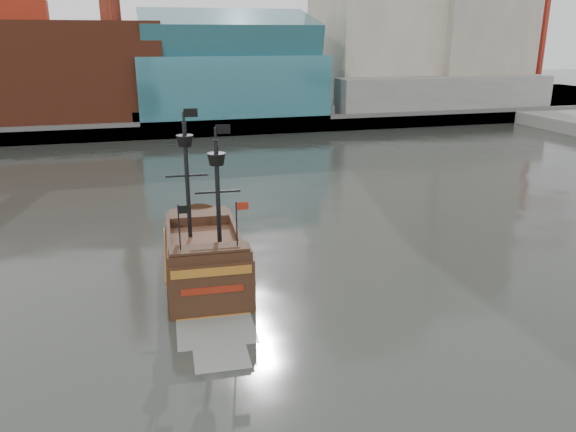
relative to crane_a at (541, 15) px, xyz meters
name	(u,v)px	position (x,y,z in m)	size (l,w,h in m)	color
ground	(277,346)	(-78.63, -82.00, -19.11)	(400.00, 400.00, 0.00)	#242621
promenade_far	(162,108)	(-78.63, 10.00, -18.11)	(220.00, 60.00, 2.00)	slate
seawall	(174,130)	(-78.63, -19.50, -17.81)	(220.00, 1.00, 2.60)	#4C4C49
crane_a	(541,15)	(0.00, 0.00, 0.00)	(22.50, 4.00, 32.25)	slate
crane_b	(545,33)	(9.60, 10.00, -3.54)	(19.10, 4.00, 26.25)	slate
pirate_ship	(205,261)	(-80.97, -72.31, -18.08)	(5.53, 15.46, 11.40)	black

